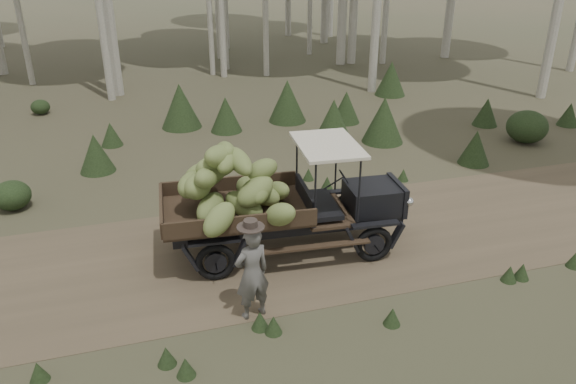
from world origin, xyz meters
TOP-DOWN VIEW (x-y plane):
  - ground at (0.00, 0.00)m, footprint 120.00×120.00m
  - dirt_track at (0.00, 0.00)m, footprint 70.00×4.00m
  - banana_truck at (0.03, -0.07)m, footprint 4.64×2.30m
  - farmer at (-0.52, -1.84)m, footprint 0.64×0.51m
  - undergrowth at (0.73, 0.90)m, footprint 22.55×20.93m

SIDE VIEW (x-z plane):
  - ground at x=0.00m, z-range 0.00..0.00m
  - dirt_track at x=0.00m, z-range 0.00..0.01m
  - undergrowth at x=0.73m, z-range -0.15..1.20m
  - farmer at x=-0.52m, z-range -0.05..1.65m
  - banana_truck at x=0.03m, z-range 0.13..2.43m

